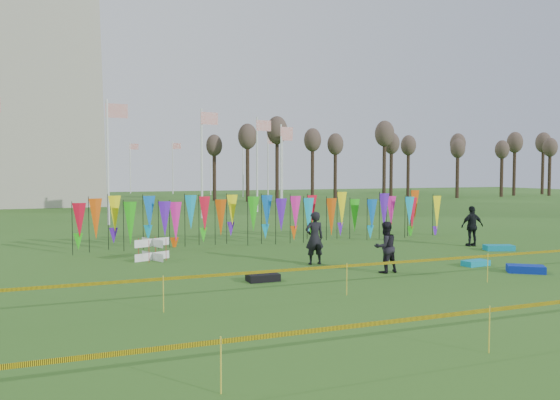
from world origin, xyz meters
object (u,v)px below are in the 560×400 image
object	(u,v)px
person_mid	(385,247)
kite_bag_black	(263,277)
person_right	(472,226)
person_left	(314,238)
kite_bag_turquoise	(476,263)
kite_bag_blue	(526,269)
box_kite	(152,249)
kite_bag_teal	(499,248)

from	to	relation	value
person_mid	kite_bag_black	size ratio (longest dim) A/B	1.76
person_right	person_left	bearing A→B (deg)	19.41
person_mid	kite_bag_turquoise	world-z (taller)	person_mid
person_mid	kite_bag_black	bearing A→B (deg)	-5.56
person_right	kite_bag_turquoise	distance (m)	5.54
person_mid	person_right	distance (m)	8.40
person_right	kite_bag_blue	bearing A→B (deg)	72.23
box_kite	person_right	bearing A→B (deg)	-4.92
person_right	box_kite	bearing A→B (deg)	2.85
kite_bag_turquoise	kite_bag_blue	world-z (taller)	kite_bag_blue
kite_bag_blue	box_kite	bearing A→B (deg)	147.90
person_mid	kite_bag_turquoise	bearing A→B (deg)	176.06
kite_bag_turquoise	kite_bag_teal	size ratio (longest dim) A/B	0.82
kite_bag_black	person_mid	bearing A→B (deg)	-2.21
person_mid	person_left	bearing A→B (deg)	-60.65
person_right	kite_bag_blue	xyz separation A→B (m)	(-2.84, -5.94, -0.80)
person_mid	kite_bag_teal	world-z (taller)	person_mid
person_mid	kite_bag_blue	bearing A→B (deg)	155.26
box_kite	person_mid	xyz separation A→B (m)	(6.99, -5.43, 0.44)
person_left	person_right	size ratio (longest dim) A/B	1.06
person_right	kite_bag_black	world-z (taller)	person_right
kite_bag_black	person_right	bearing A→B (deg)	19.16
kite_bag_blue	kite_bag_teal	size ratio (longest dim) A/B	0.97
person_mid	kite_bag_blue	xyz separation A→B (m)	(4.44, -1.74, -0.74)
box_kite	kite_bag_turquoise	xyz separation A→B (m)	(10.79, -5.47, -0.33)
box_kite	kite_bag_turquoise	bearing A→B (deg)	-26.88
person_right	kite_bag_blue	world-z (taller)	person_right
person_left	person_mid	distance (m)	2.84
person_right	kite_bag_teal	xyz separation A→B (m)	(0.16, -1.51, -0.81)
person_right	kite_bag_teal	size ratio (longest dim) A/B	1.52
kite_bag_turquoise	kite_bag_blue	distance (m)	1.81
person_mid	person_right	world-z (taller)	person_right
kite_bag_blue	kite_bag_turquoise	bearing A→B (deg)	110.58
person_left	kite_bag_blue	xyz separation A→B (m)	(5.97, -4.12, -0.85)
box_kite	kite_bag_black	xyz separation A→B (m)	(2.65, -5.26, -0.31)
kite_bag_blue	kite_bag_teal	bearing A→B (deg)	55.91
person_left	person_right	distance (m)	8.99
person_right	kite_bag_turquoise	size ratio (longest dim) A/B	1.86
person_left	person_mid	world-z (taller)	person_left
box_kite	kite_bag_turquoise	distance (m)	12.10
kite_bag_turquoise	kite_bag_teal	world-z (taller)	kite_bag_teal
person_left	kite_bag_turquoise	size ratio (longest dim) A/B	1.97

